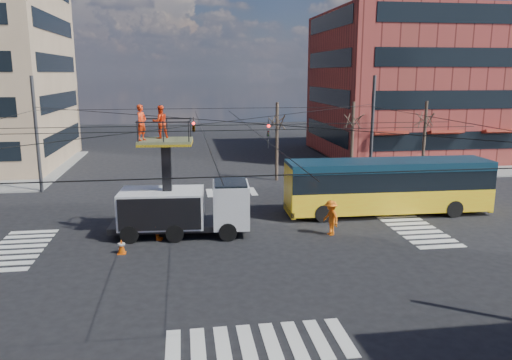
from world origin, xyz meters
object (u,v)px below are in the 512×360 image
at_px(city_bus, 388,185).
at_px(traffic_cone, 121,246).
at_px(utility_truck, 183,194).
at_px(worker_ground, 158,224).
at_px(flagger, 331,218).

xyz_separation_m(city_bus, traffic_cone, (-14.75, -4.55, -1.37)).
xyz_separation_m(utility_truck, worker_ground, (-1.30, -0.73, -1.28)).
relative_size(city_bus, traffic_cone, 17.09).
relative_size(utility_truck, worker_ground, 4.23).
bearing_deg(flagger, traffic_cone, -100.42).
distance_m(traffic_cone, flagger, 10.41).
bearing_deg(worker_ground, city_bus, -65.38).
bearing_deg(worker_ground, flagger, -80.72).
bearing_deg(worker_ground, traffic_cone, 148.55).
height_order(utility_truck, flagger, utility_truck).
height_order(city_bus, worker_ground, city_bus).
bearing_deg(city_bus, traffic_cone, -161.49).
bearing_deg(city_bus, flagger, -141.65).
xyz_separation_m(utility_truck, flagger, (7.43, -1.19, -1.21)).
xyz_separation_m(utility_truck, city_bus, (11.86, 2.15, -0.40)).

